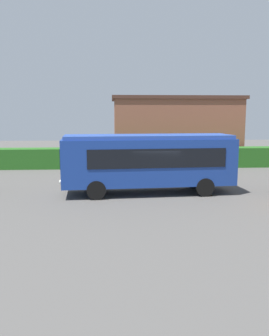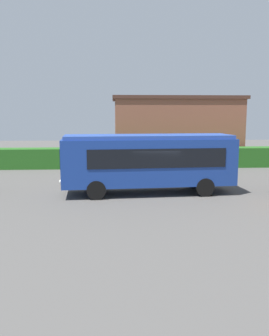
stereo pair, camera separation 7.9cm
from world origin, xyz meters
name	(u,v)px [view 2 (the right image)]	position (x,y,z in m)	size (l,w,h in m)	color
ground_plane	(154,194)	(0.00, 0.00, 0.00)	(82.76, 82.76, 0.00)	#514F4C
bus_blue	(148,160)	(-0.33, 0.17, 1.88)	(9.63, 3.16, 3.27)	navy
hedge_row	(141,158)	(0.00, 10.03, 0.81)	(53.38, 1.70, 1.62)	#255E1D
depot_building	(175,129)	(3.65, 14.61, 3.01)	(11.87, 6.75, 6.00)	brown
traffic_cone	(226,176)	(5.29, 3.75, 0.30)	(0.36, 0.36, 0.60)	orange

